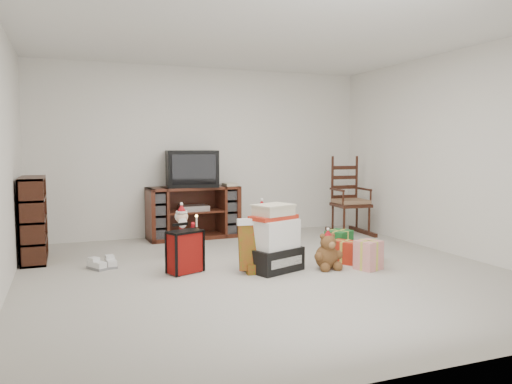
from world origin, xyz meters
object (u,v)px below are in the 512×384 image
at_px(red_suitcase, 185,252).
at_px(sneaker_pair, 104,264).
at_px(bookshelf, 34,221).
at_px(teddy_bear, 327,253).
at_px(gift_pile, 273,242).
at_px(rocking_chair, 349,206).
at_px(gift_cluster, 350,251).
at_px(tv_stand, 194,212).
at_px(santa_figurine, 262,231).
at_px(crt_television, 192,169).
at_px(mrs_claus_figurine, 182,237).

height_order(red_suitcase, sneaker_pair, red_suitcase).
distance_m(bookshelf, teddy_bear, 3.41).
xyz_separation_m(bookshelf, gift_pile, (2.43, -1.43, -0.17)).
bearing_deg(rocking_chair, gift_cluster, -117.18).
bearing_deg(tv_stand, teddy_bear, -70.72).
bearing_deg(santa_figurine, tv_stand, 118.33).
bearing_deg(tv_stand, gift_cluster, -60.51).
height_order(tv_stand, gift_pile, tv_stand).
relative_size(gift_pile, red_suitcase, 1.32).
bearing_deg(crt_television, rocking_chair, -4.59).
xyz_separation_m(tv_stand, sneaker_pair, (-1.36, -1.41, -0.33)).
bearing_deg(gift_pile, tv_stand, 78.07).
relative_size(teddy_bear, crt_television, 0.51).
relative_size(bookshelf, gift_pile, 1.40).
relative_size(tv_stand, mrs_claus_figurine, 2.07).
distance_m(gift_pile, teddy_bear, 0.61).
relative_size(teddy_bear, santa_figurine, 0.59).
bearing_deg(mrs_claus_figurine, red_suitcase, -100.12).
xyz_separation_m(red_suitcase, crt_television, (0.55, 1.94, 0.79)).
bearing_deg(gift_cluster, sneaker_pair, 165.02).
bearing_deg(santa_figurine, sneaker_pair, -172.33).
relative_size(tv_stand, red_suitcase, 2.52).
relative_size(rocking_chair, gift_pile, 1.76).
bearing_deg(bookshelf, gift_pile, -30.44).
bearing_deg(sneaker_pair, bookshelf, 116.78).
xyz_separation_m(rocking_chair, sneaker_pair, (-3.68, -0.96, -0.38)).
bearing_deg(tv_stand, rocking_chair, -13.36).
relative_size(rocking_chair, mrs_claus_figurine, 1.91).
relative_size(red_suitcase, mrs_claus_figurine, 0.82).
relative_size(gift_cluster, crt_television, 1.16).
relative_size(red_suitcase, santa_figurine, 0.81).
bearing_deg(teddy_bear, rocking_chair, 53.00).
distance_m(tv_stand, gift_cluster, 2.52).
xyz_separation_m(gift_pile, teddy_bear, (0.57, -0.15, -0.14)).
bearing_deg(red_suitcase, gift_cluster, -28.55).
xyz_separation_m(sneaker_pair, gift_cluster, (2.68, -0.72, 0.09)).
bearing_deg(teddy_bear, gift_pile, 165.79).
distance_m(bookshelf, red_suitcase, 1.95).
bearing_deg(gift_cluster, red_suitcase, 174.30).
height_order(mrs_claus_figurine, sneaker_pair, mrs_claus_figurine).
xyz_separation_m(tv_stand, rocking_chair, (2.32, -0.45, 0.04)).
xyz_separation_m(tv_stand, santa_figurine, (0.62, -1.14, -0.13)).
relative_size(red_suitcase, teddy_bear, 1.37).
distance_m(gift_cluster, crt_television, 2.66).
bearing_deg(tv_stand, bookshelf, -163.00).
relative_size(red_suitcase, crt_television, 0.69).
bearing_deg(santa_figurine, gift_pile, -104.78).
height_order(bookshelf, teddy_bear, bookshelf).
height_order(rocking_chair, teddy_bear, rocking_chair).
distance_m(bookshelf, gift_pile, 2.82).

